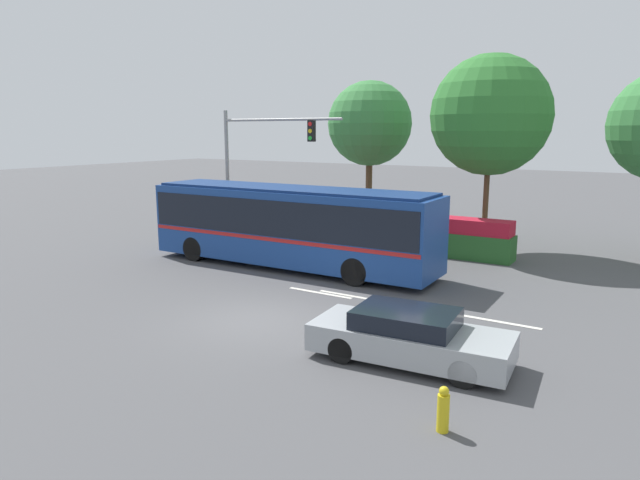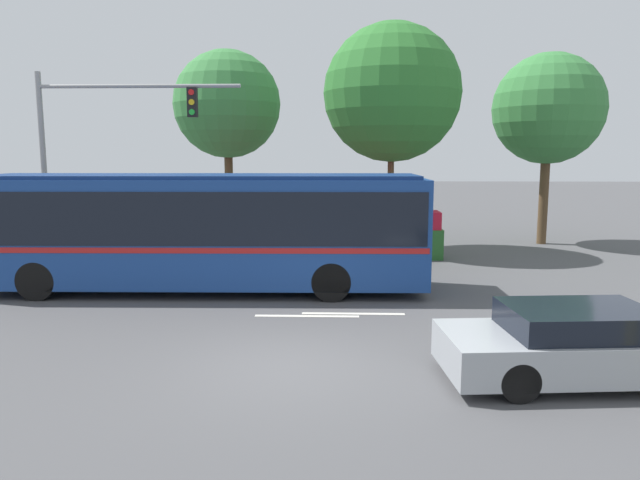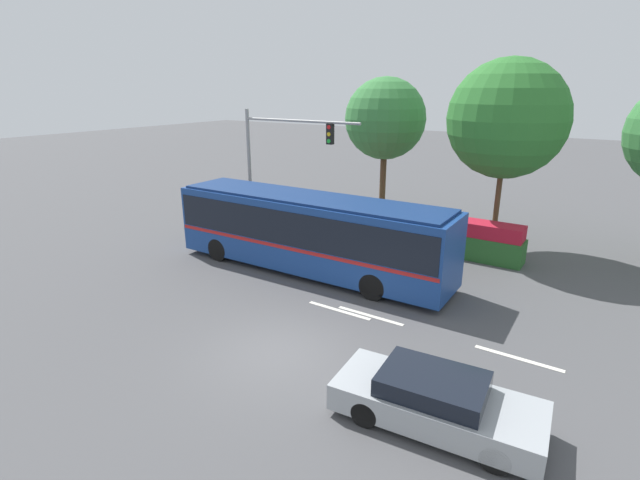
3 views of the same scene
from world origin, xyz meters
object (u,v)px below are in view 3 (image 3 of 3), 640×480
sedan_foreground (435,401)px  traffic_light_pole (274,154)px  city_bus (309,229)px  street_tree_left (385,119)px  street_tree_centre (507,119)px

sedan_foreground → traffic_light_pole: size_ratio=0.73×
city_bus → street_tree_left: street_tree_left is taller
traffic_light_pole → street_tree_centre: bearing=22.2°
traffic_light_pole → street_tree_left: (3.27, 5.33, 1.46)m
traffic_light_pole → street_tree_centre: size_ratio=0.76×
city_bus → sedan_foreground: 9.90m
traffic_light_pole → street_tree_centre: (9.73, 3.96, 1.76)m
sedan_foreground → street_tree_left: (-8.50, 14.46, 5.04)m
sedan_foreground → traffic_light_pole: 15.33m
traffic_light_pole → city_bus: bearing=-36.2°
street_tree_left → street_tree_centre: 6.60m
city_bus → sedan_foreground: (7.68, -6.13, -1.20)m
street_tree_left → street_tree_centre: size_ratio=0.92×
sedan_foreground → traffic_light_pole: bearing=137.4°
sedan_foreground → street_tree_left: bearing=115.6°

